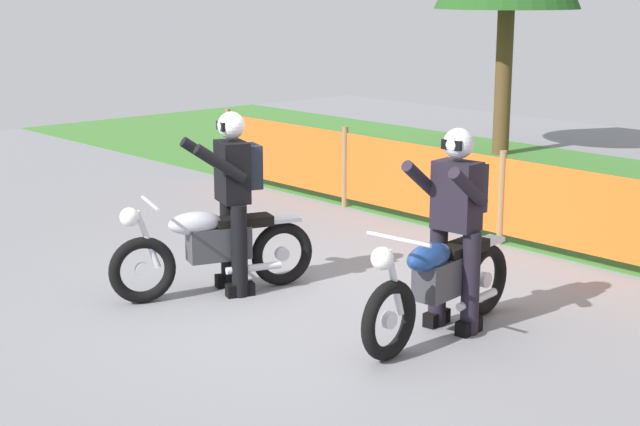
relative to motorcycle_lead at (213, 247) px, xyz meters
name	(u,v)px	position (x,y,z in m)	size (l,w,h in m)	color
ground	(305,300)	(0.70, 0.52, -0.46)	(24.00, 24.00, 0.02)	gray
grass_verge	(640,204)	(0.70, 6.37, -0.44)	(24.00, 5.95, 0.01)	#427A33
barrier_fence	(502,197)	(0.70, 3.39, 0.09)	(10.07, 0.08, 1.05)	olive
motorcycle_lead	(213,247)	(0.00, 0.00, 0.00)	(0.82, 1.89, 0.93)	black
motorcycle_trailing	(440,282)	(2.13, 0.72, 0.01)	(0.59, 2.00, 0.95)	black
rider_lead	(234,192)	(0.07, 0.20, 0.50)	(0.67, 0.77, 1.69)	black
rider_trailing	(457,218)	(2.10, 0.93, 0.50)	(0.59, 0.71, 1.69)	black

